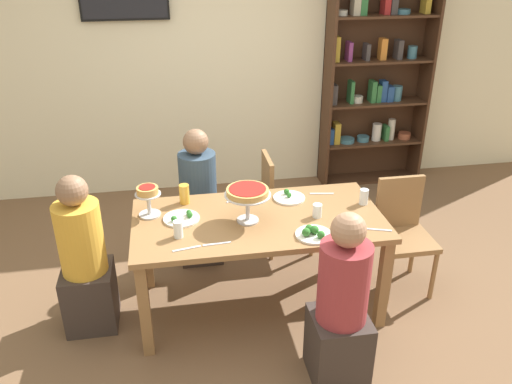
% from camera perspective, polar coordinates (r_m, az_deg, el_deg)
% --- Properties ---
extents(ground_plane, '(12.00, 12.00, 0.00)m').
position_cam_1_polar(ground_plane, '(3.99, 0.25, -12.16)').
color(ground_plane, brown).
extents(rear_partition, '(8.00, 0.12, 2.80)m').
position_cam_1_polar(rear_partition, '(5.41, -3.95, 14.76)').
color(rear_partition, beige).
rests_on(rear_partition, ground_plane).
extents(dining_table, '(1.72, 0.86, 0.74)m').
position_cam_1_polar(dining_table, '(3.62, 0.27, -4.09)').
color(dining_table, olive).
rests_on(dining_table, ground_plane).
extents(bookshelf, '(1.10, 0.30, 2.21)m').
position_cam_1_polar(bookshelf, '(5.69, 12.91, 11.85)').
color(bookshelf, '#422819').
rests_on(bookshelf, ground_plane).
extents(diner_head_west, '(0.34, 0.34, 1.15)m').
position_cam_1_polar(diner_head_west, '(3.72, -18.24, -7.57)').
color(diner_head_west, '#382D28').
rests_on(diner_head_west, ground_plane).
extents(diner_near_right, '(0.34, 0.34, 1.15)m').
position_cam_1_polar(diner_near_right, '(3.19, 9.31, -12.81)').
color(diner_near_right, '#382D28').
rests_on(diner_near_right, ground_plane).
extents(diner_far_left, '(0.34, 0.34, 1.15)m').
position_cam_1_polar(diner_far_left, '(4.29, -6.25, -1.48)').
color(diner_far_left, '#382D28').
rests_on(diner_far_left, ground_plane).
extents(chair_far_right, '(0.40, 0.40, 0.87)m').
position_cam_1_polar(chair_far_right, '(4.40, 2.65, -0.70)').
color(chair_far_right, olive).
rests_on(chair_far_right, ground_plane).
extents(chair_head_east, '(0.40, 0.40, 0.87)m').
position_cam_1_polar(chair_head_east, '(4.10, 15.74, -3.92)').
color(chair_head_east, olive).
rests_on(chair_head_east, ground_plane).
extents(deep_dish_pizza_stand, '(0.31, 0.31, 0.25)m').
position_cam_1_polar(deep_dish_pizza_stand, '(3.45, -0.93, -0.24)').
color(deep_dish_pizza_stand, silver).
rests_on(deep_dish_pizza_stand, dining_table).
extents(personal_pizza_stand, '(0.18, 0.18, 0.22)m').
position_cam_1_polar(personal_pizza_stand, '(3.62, -11.77, -0.39)').
color(personal_pizza_stand, silver).
rests_on(personal_pizza_stand, dining_table).
extents(salad_plate_near_diner, '(0.24, 0.24, 0.07)m').
position_cam_1_polar(salad_plate_near_diner, '(3.38, 6.29, -4.50)').
color(salad_plate_near_diner, white).
rests_on(salad_plate_near_diner, dining_table).
extents(salad_plate_far_diner, '(0.25, 0.25, 0.06)m').
position_cam_1_polar(salad_plate_far_diner, '(3.59, -8.13, -2.83)').
color(salad_plate_far_diner, white).
rests_on(salad_plate_far_diner, dining_table).
extents(salad_plate_spare, '(0.23, 0.23, 0.06)m').
position_cam_1_polar(salad_plate_spare, '(3.84, 3.63, -0.57)').
color(salad_plate_spare, white).
rests_on(salad_plate_spare, dining_table).
extents(beer_glass_amber_tall, '(0.07, 0.07, 0.14)m').
position_cam_1_polar(beer_glass_amber_tall, '(3.77, -7.87, -0.23)').
color(beer_glass_amber_tall, gold).
rests_on(beer_glass_amber_tall, dining_table).
extents(water_glass_clear_near, '(0.06, 0.06, 0.10)m').
position_cam_1_polar(water_glass_clear_near, '(3.59, 6.73, -2.04)').
color(water_glass_clear_near, white).
rests_on(water_glass_clear_near, dining_table).
extents(water_glass_clear_far, '(0.06, 0.06, 0.11)m').
position_cam_1_polar(water_glass_clear_far, '(3.37, -8.54, -4.06)').
color(water_glass_clear_far, white).
rests_on(water_glass_clear_far, dining_table).
extents(water_glass_clear_spare, '(0.06, 0.06, 0.11)m').
position_cam_1_polar(water_glass_clear_spare, '(3.81, 11.75, -0.51)').
color(water_glass_clear_spare, white).
rests_on(water_glass_clear_spare, dining_table).
extents(cutlery_fork_near, '(0.18, 0.07, 0.00)m').
position_cam_1_polar(cutlery_fork_near, '(3.53, 13.23, -4.04)').
color(cutlery_fork_near, silver).
rests_on(cutlery_fork_near, dining_table).
extents(cutlery_knife_near, '(0.18, 0.04, 0.00)m').
position_cam_1_polar(cutlery_knife_near, '(3.93, 7.22, -0.16)').
color(cutlery_knife_near, silver).
rests_on(cutlery_knife_near, dining_table).
extents(cutlery_fork_far, '(0.18, 0.03, 0.00)m').
position_cam_1_polar(cutlery_fork_far, '(3.29, -4.31, -5.68)').
color(cutlery_fork_far, silver).
rests_on(cutlery_fork_far, dining_table).
extents(cutlery_knife_far, '(0.18, 0.07, 0.00)m').
position_cam_1_polar(cutlery_knife_far, '(3.81, -2.01, -0.87)').
color(cutlery_knife_far, silver).
rests_on(cutlery_knife_far, dining_table).
extents(cutlery_spare_fork, '(0.18, 0.05, 0.00)m').
position_cam_1_polar(cutlery_spare_fork, '(3.26, -7.61, -6.18)').
color(cutlery_spare_fork, silver).
rests_on(cutlery_spare_fork, dining_table).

